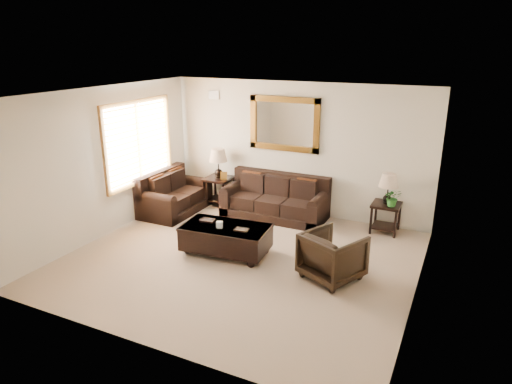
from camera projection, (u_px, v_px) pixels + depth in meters
The scene contains 11 objects.
room at pixel (240, 181), 7.14m from camera, with size 5.51×5.01×2.71m.
window at pixel (139, 142), 8.95m from camera, with size 0.07×1.96×1.66m.
mirror at pixel (284, 124), 9.20m from camera, with size 1.50×0.06×1.10m.
air_vent at pixel (214, 95), 9.73m from camera, with size 0.25×0.02×0.18m, color #999999.
sofa at pixel (276, 201), 9.36m from camera, with size 2.10×0.91×0.86m.
loveseat at pixel (173, 197), 9.61m from camera, with size 0.91×1.54×0.86m.
end_table_left at pixel (219, 169), 9.84m from camera, with size 0.57×0.57×1.26m.
end_table_right at pixel (387, 195), 8.42m from camera, with size 0.52×0.52×1.14m.
coffee_table at pixel (226, 236), 7.69m from camera, with size 1.52×0.91×0.62m.
armchair at pixel (333, 254), 6.84m from camera, with size 0.78×0.73×0.81m, color black.
potted_plant at pixel (393, 199), 8.31m from camera, with size 0.30×0.33×0.26m, color #215B1F.
Camera 1 is at (3.18, -6.05, 3.42)m, focal length 32.00 mm.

